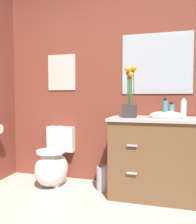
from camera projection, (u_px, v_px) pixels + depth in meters
name	position (u px, v px, depth m)	size (l,w,h in m)	color
wall_back	(138.00, 81.00, 2.91)	(4.67, 0.05, 2.50)	brown
toilet	(53.00, 164.00, 2.95)	(0.38, 0.59, 0.69)	white
vanity_cabinet	(154.00, 156.00, 2.59)	(0.94, 0.56, 1.02)	brown
flower_vase	(130.00, 99.00, 2.55)	(0.14, 0.14, 0.54)	#38332D
soap_bottle	(171.00, 110.00, 2.64)	(0.06, 0.06, 0.16)	teal
lotion_bottle	(165.00, 109.00, 2.48)	(0.05, 0.05, 0.20)	teal
hand_wash_bottle	(184.00, 109.00, 2.54)	(0.06, 0.06, 0.20)	white
trash_bin	(104.00, 178.00, 2.77)	(0.18, 0.18, 0.27)	#B7B7BC
wall_poster	(62.00, 72.00, 3.14)	(0.38, 0.01, 0.46)	beige
wall_mirror	(157.00, 64.00, 2.81)	(0.80, 0.01, 0.70)	#B2BCC6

